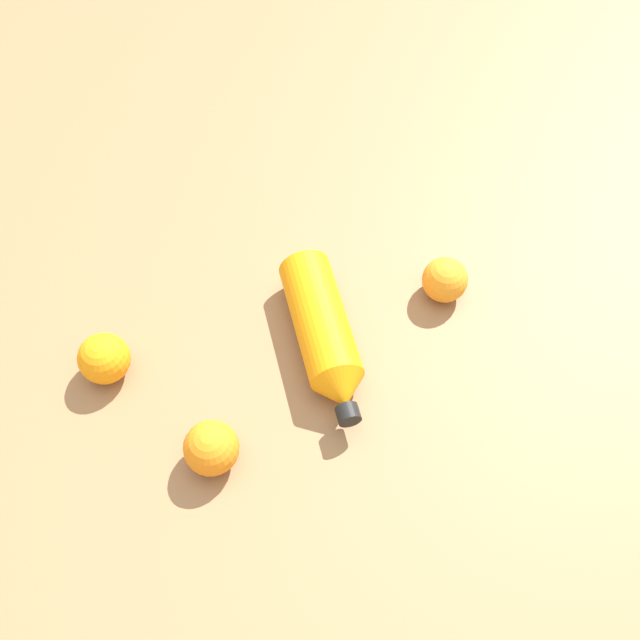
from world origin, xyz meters
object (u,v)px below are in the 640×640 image
Objects in this scene: water_bottle at (324,334)px; orange_2 at (104,358)px; orange_1 at (211,448)px; orange_0 at (445,280)px.

orange_2 is (0.28, -0.08, -0.00)m from water_bottle.
water_bottle is 3.65× the size of orange_1.
orange_2 is at bearing -61.96° from orange_1.
orange_0 is at bearing -162.70° from orange_1.
water_bottle is at bearing 165.22° from orange_2.
water_bottle reaches higher than orange_2.
orange_2 is (0.48, -0.05, 0.00)m from orange_0.
water_bottle reaches higher than orange_0.
water_bottle is at bearing -152.48° from orange_1.
orange_1 is (0.38, 0.12, 0.00)m from orange_0.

